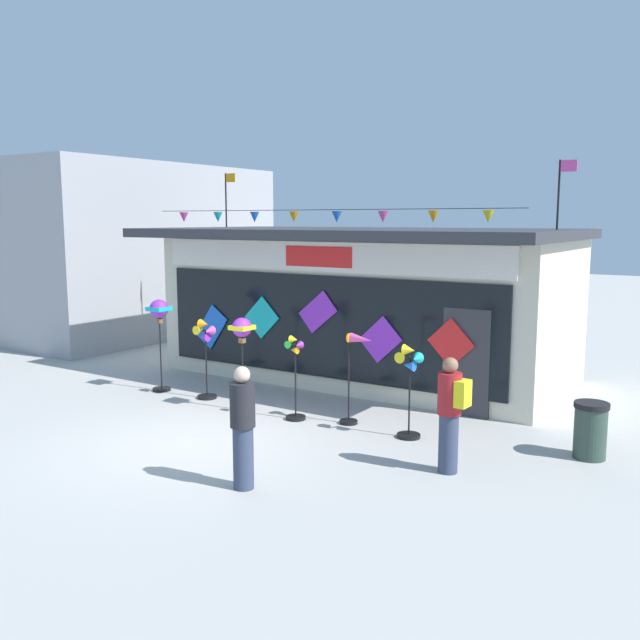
# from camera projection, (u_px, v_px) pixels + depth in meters

# --- Properties ---
(ground_plane) EXTENTS (80.00, 80.00, 0.00)m
(ground_plane) POSITION_uv_depth(u_px,v_px,m) (200.00, 442.00, 11.24)
(ground_plane) COLOR #ADAAA5
(kite_shop_building) EXTENTS (9.28, 5.07, 4.77)m
(kite_shop_building) POSITION_uv_depth(u_px,v_px,m) (366.00, 301.00, 15.82)
(kite_shop_building) COLOR beige
(kite_shop_building) RESTS_ON ground_plane
(wind_spinner_far_left) EXTENTS (0.40, 0.40, 1.95)m
(wind_spinner_far_left) POSITION_uv_depth(u_px,v_px,m) (159.00, 318.00, 14.37)
(wind_spinner_far_left) COLOR black
(wind_spinner_far_left) RESTS_ON ground_plane
(wind_spinner_left) EXTENTS (0.45, 0.39, 1.62)m
(wind_spinner_left) POSITION_uv_depth(u_px,v_px,m) (205.00, 348.00, 13.80)
(wind_spinner_left) COLOR black
(wind_spinner_left) RESTS_ON ground_plane
(wind_spinner_center_left) EXTENTS (0.38, 0.38, 1.78)m
(wind_spinner_center_left) POSITION_uv_depth(u_px,v_px,m) (242.00, 336.00, 12.89)
(wind_spinner_center_left) COLOR black
(wind_spinner_center_left) RESTS_ON ground_plane
(wind_spinner_center_right) EXTENTS (0.36, 0.36, 1.55)m
(wind_spinner_center_right) POSITION_uv_depth(u_px,v_px,m) (295.00, 376.00, 12.37)
(wind_spinner_center_right) COLOR black
(wind_spinner_center_right) RESTS_ON ground_plane
(wind_spinner_right) EXTENTS (0.66, 0.32, 1.63)m
(wind_spinner_right) POSITION_uv_depth(u_px,v_px,m) (356.00, 366.00, 12.01)
(wind_spinner_right) COLOR black
(wind_spinner_right) RESTS_ON ground_plane
(wind_spinner_far_right) EXTENTS (0.44, 0.39, 1.58)m
(wind_spinner_far_right) POSITION_uv_depth(u_px,v_px,m) (409.00, 379.00, 11.29)
(wind_spinner_far_right) COLOR black
(wind_spinner_far_right) RESTS_ON ground_plane
(person_near_camera) EXTENTS (0.34, 0.34, 1.68)m
(person_near_camera) POSITION_uv_depth(u_px,v_px,m) (243.00, 427.00, 9.18)
(person_near_camera) COLOR #333D56
(person_near_camera) RESTS_ON ground_plane
(person_mid_plaza) EXTENTS (0.46, 0.34, 1.68)m
(person_mid_plaza) POSITION_uv_depth(u_px,v_px,m) (450.00, 412.00, 9.75)
(person_mid_plaza) COLOR #333D56
(person_mid_plaza) RESTS_ON ground_plane
(trash_bin) EXTENTS (0.52, 0.52, 0.87)m
(trash_bin) POSITION_uv_depth(u_px,v_px,m) (590.00, 430.00, 10.41)
(trash_bin) COLOR #2D4238
(trash_bin) RESTS_ON ground_plane
(neighbour_building) EXTENTS (7.72, 8.73, 5.26)m
(neighbour_building) POSITION_uv_depth(u_px,v_px,m) (102.00, 249.00, 22.93)
(neighbour_building) COLOR #99999E
(neighbour_building) RESTS_ON ground_plane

